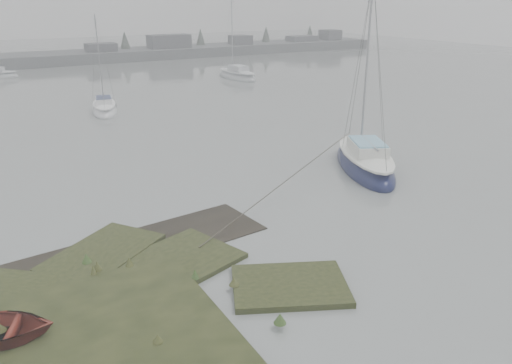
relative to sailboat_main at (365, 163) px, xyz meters
name	(u,v)px	position (x,y,z in m)	size (l,w,h in m)	color
ground	(73,110)	(-10.29, 22.87, -0.32)	(160.00, 160.00, 0.00)	slate
far_shoreline	(209,49)	(16.55, 54.77, 0.53)	(60.00, 8.00, 4.15)	#4C4F51
sailboat_main	(365,163)	(0.00, 0.00, 0.00)	(5.31, 7.58, 10.25)	#0B1035
sailboat_white	(105,109)	(-8.29, 20.80, -0.07)	(3.02, 5.84, 7.87)	white
sailboat_far_b	(237,76)	(8.76, 30.72, -0.03)	(2.72, 6.82, 9.41)	#A7ACB0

